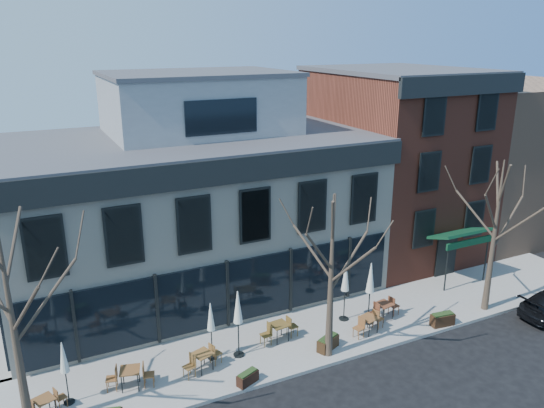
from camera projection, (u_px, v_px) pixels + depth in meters
name	position (u px, v px, depth m)	size (l,w,h in m)	color
ground	(228.00, 330.00, 24.43)	(120.00, 120.00, 0.00)	black
sidewalk_front	(312.00, 334.00, 23.92)	(33.50, 4.70, 0.15)	gray
corner_building	(191.00, 203.00, 27.38)	(18.39, 10.39, 11.10)	beige
red_brick_building	(394.00, 161.00, 32.43)	(8.20, 11.78, 11.18)	brown
bg_building	(497.00, 153.00, 37.67)	(12.00, 12.00, 10.00)	#8C664C
tree_corner	(13.00, 322.00, 16.86)	(3.93, 3.98, 7.92)	#382B21
tree_mid	(331.00, 275.00, 21.20)	(3.50, 3.55, 7.04)	#382B21
tree_right	(495.00, 235.00, 24.89)	(3.72, 3.77, 7.48)	#382B21
cafe_set_0	(45.00, 405.00, 18.60)	(1.61, 0.94, 0.83)	brown
cafe_set_1	(130.00, 376.00, 20.04)	(1.89, 0.94, 0.97)	brown
cafe_set_2	(203.00, 359.00, 21.12)	(1.83, 1.00, 0.94)	brown
cafe_set_3	(279.00, 330.00, 23.20)	(1.88, 0.81, 0.97)	brown
cafe_set_4	(369.00, 323.00, 23.81)	(1.83, 0.86, 0.94)	brown
cafe_set_5	(384.00, 309.00, 24.98)	(1.88, 0.84, 0.97)	brown
umbrella_0	(64.00, 361.00, 18.82)	(0.40, 0.40, 2.51)	black
umbrella_1	(211.00, 320.00, 21.50)	(0.41, 0.41, 2.54)	black
umbrella_2	(238.00, 311.00, 21.60)	(0.47, 0.47, 2.97)	black
umbrella_3	(345.00, 280.00, 24.46)	(0.46, 0.46, 2.87)	black
umbrella_4	(370.00, 281.00, 24.13)	(0.48, 0.48, 3.02)	black
planter_1	(248.00, 378.00, 20.37)	(0.97, 0.67, 0.50)	black
planter_2	(328.00, 343.00, 22.60)	(1.16, 0.82, 0.60)	#322010
planter_3	(442.00, 319.00, 24.46)	(1.15, 0.57, 0.62)	#311D10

